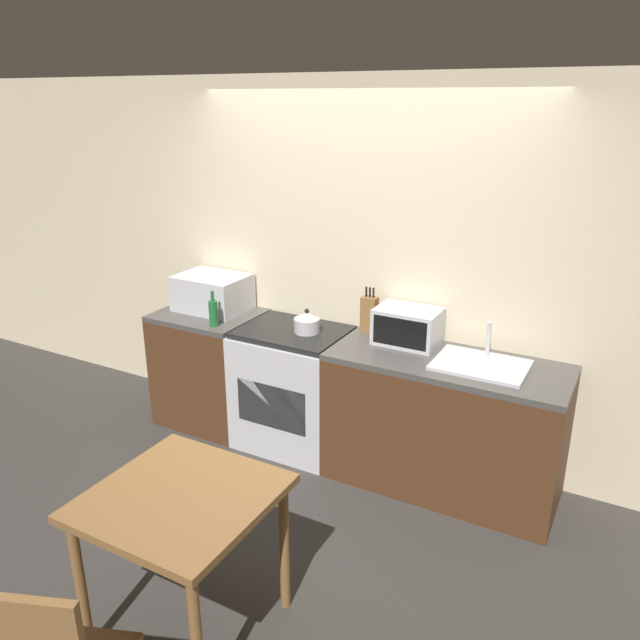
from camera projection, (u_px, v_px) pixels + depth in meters
The scene contains 12 objects.
ground_plane at pixel (284, 511), 3.91m from camera, with size 16.00×16.00×0.00m, color #33302D.
wall_back at pixel (362, 270), 4.37m from camera, with size 10.00×0.06×2.60m.
counter_left_run at pixel (211, 367), 4.89m from camera, with size 0.75×0.62×0.90m.
counter_right_run at pixel (443, 424), 4.04m from camera, with size 1.49×0.62×0.90m.
stove_range at pixel (294, 388), 4.55m from camera, with size 0.76×0.62×0.90m.
kettle at pixel (307, 322), 4.33m from camera, with size 0.18×0.18×0.17m.
microwave at pixel (212, 293), 4.77m from camera, with size 0.53×0.40×0.27m.
bottle at pixel (213, 313), 4.43m from camera, with size 0.06×0.06×0.26m.
knife_block at pixel (369, 314), 4.31m from camera, with size 0.11×0.08×0.32m.
toaster_oven at pixel (407, 326), 4.11m from camera, with size 0.42×0.29×0.24m.
sink_basin at pixel (481, 364), 3.79m from camera, with size 0.55×0.42×0.24m.
dining_table at pixel (182, 514), 2.84m from camera, with size 0.79×0.79×0.76m.
Camera 1 is at (1.77, -2.76, 2.45)m, focal length 35.00 mm.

